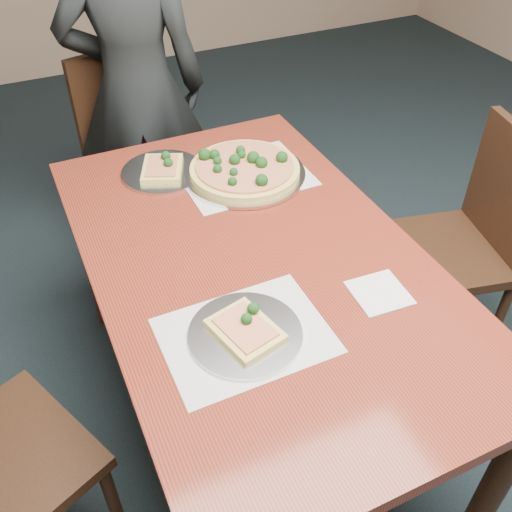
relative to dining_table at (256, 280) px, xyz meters
name	(u,v)px	position (x,y,z in m)	size (l,w,h in m)	color
dining_table	(256,280)	(0.00, 0.00, 0.00)	(0.90, 1.50, 0.75)	maroon
chair_far	(136,144)	(-0.05, 1.18, -0.14)	(0.51, 0.51, 0.91)	black
chair_right	(468,236)	(0.86, 0.03, -0.14)	(0.50, 0.50, 0.91)	black
diner	(137,90)	(-0.03, 1.11, 0.14)	(0.58, 0.38, 1.59)	black
placemat_main	(245,175)	(0.14, 0.40, 0.09)	(0.42, 0.32, 0.00)	white
placemat_near	(245,335)	(-0.15, -0.26, 0.09)	(0.40, 0.30, 0.00)	white
pizza_pan	(244,169)	(0.14, 0.40, 0.12)	(0.41, 0.41, 0.07)	silver
slice_plate_near	(245,332)	(-0.15, -0.26, 0.11)	(0.28, 0.28, 0.06)	silver
slice_plate_far	(163,170)	(-0.10, 0.53, 0.10)	(0.28, 0.28, 0.06)	silver
napkin	(379,293)	(0.23, -0.27, 0.09)	(0.14, 0.14, 0.01)	white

